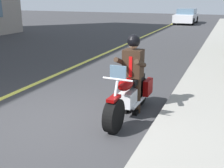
% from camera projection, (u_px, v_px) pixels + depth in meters
% --- Properties ---
extents(ground_plane, '(80.00, 80.00, 0.00)m').
position_uv_depth(ground_plane, '(52.00, 123.00, 5.71)').
color(ground_plane, '#333335').
extents(motorcycle_main, '(2.21, 0.60, 1.26)m').
position_uv_depth(motorcycle_main, '(129.00, 96.00, 5.94)').
color(motorcycle_main, black).
rests_on(motorcycle_main, ground_plane).
extents(rider_main, '(0.62, 0.55, 1.74)m').
position_uv_depth(rider_main, '(133.00, 67.00, 5.93)').
color(rider_main, black).
rests_on(rider_main, ground_plane).
extents(car_silver, '(4.60, 1.92, 1.40)m').
position_uv_depth(car_silver, '(186.00, 16.00, 26.91)').
color(car_silver, silver).
rests_on(car_silver, ground_plane).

